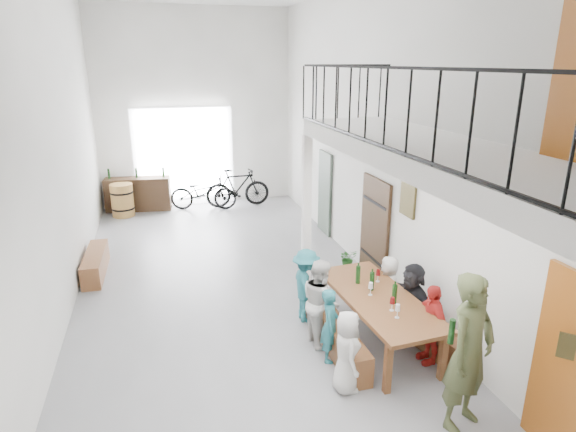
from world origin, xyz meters
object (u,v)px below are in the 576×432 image
object	(u,v)px
bicycle_near	(203,193)
tasting_table	(378,302)
bench_inner	(336,336)
host_standing	(469,353)
side_bench	(96,264)
serving_counter	(138,194)
oak_barrel	(122,200)

from	to	relation	value
bicycle_near	tasting_table	bearing A→B (deg)	-152.99
bench_inner	host_standing	xyz separation A→B (m)	(0.88, -1.79, 0.72)
side_bench	serving_counter	size ratio (longest dim) A/B	0.90
bicycle_near	side_bench	bearing A→B (deg)	160.96
bench_inner	host_standing	world-z (taller)	host_standing
tasting_table	serving_counter	size ratio (longest dim) A/B	1.38
oak_barrel	tasting_table	bearing A→B (deg)	-62.55
tasting_table	bicycle_near	size ratio (longest dim) A/B	1.32
host_standing	bicycle_near	xyz separation A→B (m)	(-2.00, 9.42, -0.46)
bench_inner	oak_barrel	size ratio (longest dim) A/B	2.14
tasting_table	serving_counter	bearing A→B (deg)	110.21
oak_barrel	bicycle_near	xyz separation A→B (m)	(2.19, 0.05, 0.04)
tasting_table	host_standing	bearing A→B (deg)	-85.57
oak_barrel	bicycle_near	size ratio (longest dim) A/B	0.48
serving_counter	bicycle_near	distance (m)	1.83
side_bench	oak_barrel	bearing A→B (deg)	84.89
side_bench	bicycle_near	world-z (taller)	bicycle_near
oak_barrel	host_standing	bearing A→B (deg)	-65.90
host_standing	bicycle_near	world-z (taller)	host_standing
host_standing	bench_inner	bearing A→B (deg)	92.41
bench_inner	side_bench	xyz separation A→B (m)	(-3.65, 3.75, 0.00)
bench_inner	host_standing	bearing A→B (deg)	-64.15
bench_inner	bicycle_near	world-z (taller)	bicycle_near
side_bench	bicycle_near	bearing A→B (deg)	56.89
bench_inner	oak_barrel	bearing A→B (deg)	113.30
serving_counter	host_standing	bearing A→B (deg)	-61.70
side_bench	oak_barrel	xyz separation A→B (m)	(0.34, 3.83, 0.22)
tasting_table	bicycle_near	bearing A→B (deg)	99.45
serving_counter	tasting_table	bearing A→B (deg)	-59.04
host_standing	bicycle_near	size ratio (longest dim) A/B	1.02
side_bench	serving_counter	xyz separation A→B (m)	(0.75, 4.30, 0.24)
host_standing	bicycle_near	distance (m)	9.64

